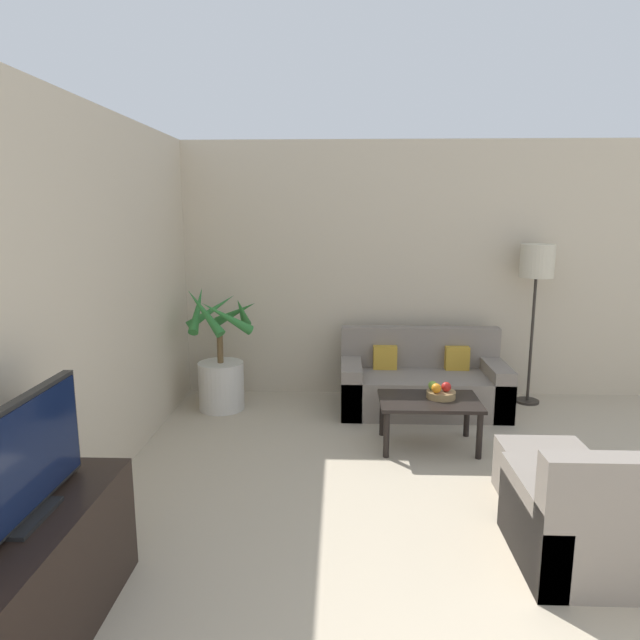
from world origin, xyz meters
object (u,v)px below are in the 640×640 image
television (20,462)px  potted_palm (221,367)px  fruit_bowl (441,394)px  apple_green (433,385)px  armchair (593,524)px  floor_lamp (537,268)px  sofa_loveseat (422,384)px  ottoman (545,474)px  orange_fruit (436,388)px  apple_red (446,387)px  tv_console (33,583)px  coffee_table (429,406)px

television → potted_palm: size_ratio=0.79×
fruit_bowl → apple_green: apple_green is taller
potted_palm → armchair: size_ratio=1.56×
floor_lamp → fruit_bowl: (-1.11, -1.13, -0.96)m
apple_green → sofa_loveseat: bearing=87.7°
fruit_bowl → ottoman: size_ratio=0.42×
orange_fruit → armchair: armchair is taller
fruit_bowl → orange_fruit: size_ratio=2.99×
apple_red → floor_lamp: bearing=46.8°
orange_fruit → apple_green: bearing=101.4°
fruit_bowl → orange_fruit: 0.10m
television → ottoman: size_ratio=1.71×
television → apple_green: television is taller
tv_console → coffee_table: (2.15, 2.35, 0.04)m
fruit_bowl → orange_fruit: (-0.05, -0.05, 0.07)m
apple_red → apple_green: bearing=157.0°
potted_palm → apple_green: bearing=-21.6°
apple_green → fruit_bowl: bearing=-27.6°
sofa_loveseat → floor_lamp: (1.14, 0.25, 1.14)m
apple_green → ottoman: apple_green is taller
floor_lamp → coffee_table: size_ratio=1.97×
sofa_loveseat → armchair: sofa_loveseat is taller
fruit_bowl → apple_green: (-0.07, 0.03, 0.07)m
television → fruit_bowl: size_ratio=4.08×
fruit_bowl → orange_fruit: orange_fruit is taller
fruit_bowl → armchair: armchair is taller
sofa_loveseat → coffee_table: (-0.07, -0.93, 0.09)m
coffee_table → apple_green: bearing=66.1°
apple_red → apple_green: (-0.11, 0.05, -0.00)m
apple_red → sofa_loveseat: bearing=94.6°
coffee_table → fruit_bowl: (0.10, 0.05, 0.09)m
orange_fruit → tv_console: bearing=-133.1°
tv_console → fruit_bowl: size_ratio=5.27×
apple_red → apple_green: size_ratio=1.07×
potted_palm → sofa_loveseat: (2.02, 0.06, -0.17)m
apple_red → ottoman: size_ratio=0.14×
potted_palm → apple_green: potted_palm is taller
potted_palm → sofa_loveseat: bearing=1.8°
potted_palm → fruit_bowl: 2.21m
floor_lamp → orange_fruit: floor_lamp is taller
tv_console → fruit_bowl: 3.29m
sofa_loveseat → apple_red: (0.07, -0.89, 0.25)m
sofa_loveseat → ottoman: bearing=-72.0°
floor_lamp → ottoman: size_ratio=2.83×
television → sofa_loveseat: television is taller
sofa_loveseat → coffee_table: 0.94m
sofa_loveseat → ottoman: 1.92m
tv_console → potted_palm: bearing=86.6°
apple_red → armchair: bearing=-72.7°
tv_console → apple_green: tv_console is taller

